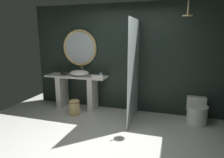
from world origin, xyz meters
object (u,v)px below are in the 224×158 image
object	(u,v)px
tumbler_cup	(101,75)
tissue_box	(64,73)
vessel_sink	(79,73)
toilet	(197,112)
rain_shower_head	(188,14)
round_wall_mirror	(80,48)
waste_bin	(74,107)
folded_hand_towel	(98,77)

from	to	relation	value
tumbler_cup	tissue_box	bearing A→B (deg)	-174.78
vessel_sink	tissue_box	bearing A→B (deg)	-176.11
tumbler_cup	toilet	distance (m)	2.34
rain_shower_head	toilet	bearing A→B (deg)	25.39
round_wall_mirror	toilet	distance (m)	3.16
waste_bin	folded_hand_towel	distance (m)	0.91
toilet	waste_bin	world-z (taller)	toilet
round_wall_mirror	waste_bin	xyz separation A→B (m)	(0.14, -0.66, -1.35)
toilet	folded_hand_towel	distance (m)	2.33
vessel_sink	round_wall_mirror	distance (m)	0.65
rain_shower_head	folded_hand_towel	bearing A→B (deg)	178.34
tissue_box	folded_hand_towel	xyz separation A→B (m)	(0.97, -0.11, -0.01)
tissue_box	toilet	distance (m)	3.27
toilet	waste_bin	xyz separation A→B (m)	(-2.73, -0.40, -0.05)
vessel_sink	folded_hand_towel	bearing A→B (deg)	-14.51
tissue_box	rain_shower_head	bearing A→B (deg)	-3.37
tissue_box	folded_hand_towel	world-z (taller)	tissue_box
rain_shower_head	toilet	xyz separation A→B (m)	(0.35, 0.17, -2.00)
tissue_box	tumbler_cup	bearing A→B (deg)	5.22
waste_bin	tissue_box	bearing A→B (deg)	139.76
round_wall_mirror	rain_shower_head	distance (m)	2.65
toilet	folded_hand_towel	xyz separation A→B (m)	(-2.24, -0.11, 0.66)
vessel_sink	tissue_box	xyz separation A→B (m)	(-0.42, -0.03, -0.03)
tissue_box	waste_bin	size ratio (longest dim) A/B	0.34
folded_hand_towel	waste_bin	bearing A→B (deg)	-149.62
vessel_sink	waste_bin	xyz separation A→B (m)	(0.06, -0.43, -0.74)
toilet	waste_bin	bearing A→B (deg)	-171.70
tumbler_cup	folded_hand_towel	world-z (taller)	tumbler_cup
round_wall_mirror	waste_bin	world-z (taller)	round_wall_mirror
rain_shower_head	folded_hand_towel	world-z (taller)	rain_shower_head
rain_shower_head	waste_bin	world-z (taller)	rain_shower_head
folded_hand_towel	toilet	bearing A→B (deg)	2.82
tissue_box	toilet	world-z (taller)	tissue_box
toilet	tumbler_cup	bearing A→B (deg)	177.66
rain_shower_head	toilet	distance (m)	2.04
tissue_box	waste_bin	distance (m)	0.95
vessel_sink	round_wall_mirror	xyz separation A→B (m)	(-0.08, 0.23, 0.61)
toilet	folded_hand_towel	bearing A→B (deg)	-177.18
round_wall_mirror	vessel_sink	bearing A→B (deg)	-70.07
vessel_sink	round_wall_mirror	world-z (taller)	round_wall_mirror
vessel_sink	folded_hand_towel	xyz separation A→B (m)	(0.55, -0.14, -0.04)
tissue_box	round_wall_mirror	xyz separation A→B (m)	(0.33, 0.26, 0.64)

